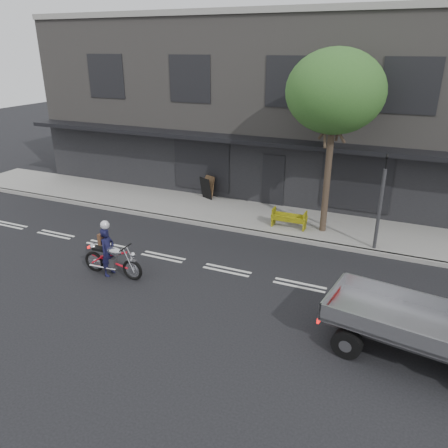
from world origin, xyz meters
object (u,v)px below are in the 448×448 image
construction_barrier (288,220)px  sandwich_board (206,188)px  street_tree (335,92)px  motorcycle (112,259)px  rider (108,252)px  traffic_light_pole (380,208)px

construction_barrier → sandwich_board: bearing=156.0°
street_tree → motorcycle: bearing=-132.1°
street_tree → motorcycle: size_ratio=3.16×
construction_barrier → sandwich_board: 4.90m
motorcycle → street_tree: bearing=47.1°
street_tree → sandwich_board: bearing=164.9°
street_tree → rider: bearing=-132.9°
construction_barrier → motorcycle: bearing=-126.6°
rider → sandwich_board: rider is taller
motorcycle → construction_barrier: bearing=52.6°
motorcycle → construction_barrier: (4.08, 5.50, -0.04)m
sandwich_board → street_tree: bearing=8.9°
construction_barrier → sandwich_board: (-4.47, 1.99, 0.13)m
street_tree → traffic_light_pole: size_ratio=1.93×
traffic_light_pole → motorcycle: (-7.36, -5.08, -1.09)m
street_tree → sandwich_board: street_tree is taller
sandwich_board → construction_barrier: bearing=-0.0°
street_tree → sandwich_board: size_ratio=6.63×
street_tree → construction_barrier: 4.94m
traffic_light_pole → street_tree: bearing=157.0°
street_tree → rider: 9.26m
traffic_light_pole → rider: (-7.51, -5.08, -0.87)m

